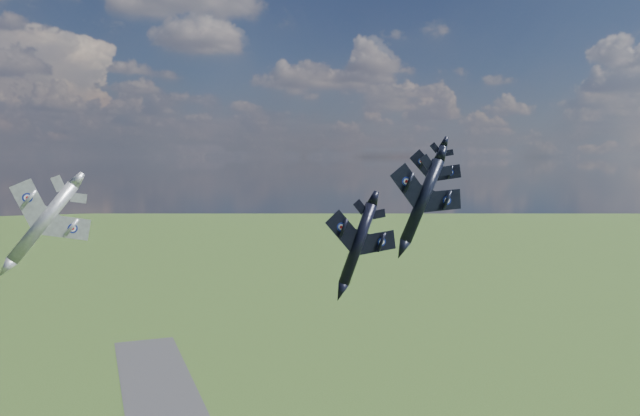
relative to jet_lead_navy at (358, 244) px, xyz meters
name	(u,v)px	position (x,y,z in m)	size (l,w,h in m)	color
jet_lead_navy	(358,244)	(0.00, 0.00, 0.00)	(10.52, 14.66, 3.03)	black
jet_right_navy	(422,201)	(4.13, -8.78, 5.94)	(9.96, 13.89, 2.87)	black
jet_high_navy	(433,173)	(19.00, 13.90, 8.35)	(9.05, 12.62, 2.61)	black
jet_left_silver	(43,222)	(-36.98, 12.31, 2.89)	(11.47, 15.99, 3.31)	gray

